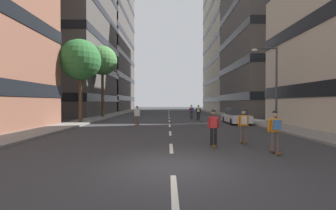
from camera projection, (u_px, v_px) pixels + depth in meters
name	position (u px, v px, depth m)	size (l,w,h in m)	color
ground_plane	(168.00, 118.00, 29.92)	(134.54, 134.54, 0.00)	#333335
sidewalk_left	(105.00, 116.00, 32.68)	(2.62, 61.66, 0.14)	gray
sidewalk_right	(231.00, 116.00, 32.76)	(2.62, 61.66, 0.14)	gray
lane_markings	(168.00, 118.00, 30.50)	(0.16, 52.20, 0.01)	silver
building_left_mid	(59.00, 45.00, 37.53)	(15.20, 18.40, 22.81)	#4C4744
building_left_far	(96.00, 40.00, 57.10)	(15.20, 23.48, 35.19)	#4C4744
building_right_mid	(276.00, 40.00, 37.69)	(15.20, 17.18, 24.43)	#4C4744
building_right_far	(239.00, 37.00, 57.26)	(15.20, 22.29, 36.52)	#B2A893
parked_car_near	(235.00, 116.00, 22.46)	(1.82, 4.40, 1.52)	silver
street_tree_near	(79.00, 60.00, 23.09)	(4.12, 4.12, 8.32)	#4C3823
street_tree_mid	(101.00, 61.00, 30.89)	(3.94, 3.94, 9.61)	#4C3823
streetlamp_right	(271.00, 78.00, 18.82)	(2.13, 0.30, 6.50)	#3F3F44
skater_0	(274.00, 129.00, 9.46)	(0.55, 0.91, 1.78)	brown
skater_1	(197.00, 112.00, 26.02)	(0.56, 0.92, 1.78)	brown
skater_2	(212.00, 126.00, 10.87)	(0.55, 0.92, 1.78)	brown
skater_3	(136.00, 115.00, 19.96)	(0.55, 0.92, 1.78)	brown
skater_4	(242.00, 124.00, 11.74)	(0.56, 0.92, 1.78)	brown
skater_5	(190.00, 111.00, 28.64)	(0.56, 0.92, 1.78)	brown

